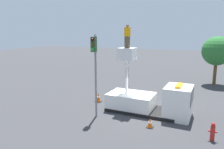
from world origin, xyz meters
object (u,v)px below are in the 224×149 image
object	(u,v)px
worker	(127,36)
traffic_cone_rear	(98,98)
fire_hydrant	(213,132)
tree_left_bg	(217,51)
traffic_cone_curbside	(150,123)
bucket_truck	(149,100)
traffic_light_pole	(95,60)
traffic_light_across	(128,52)

from	to	relation	value
worker	traffic_cone_rear	xyz separation A→B (m)	(-2.86, 0.65, -5.28)
fire_hydrant	tree_left_bg	distance (m)	14.95
traffic_cone_rear	tree_left_bg	world-z (taller)	tree_left_bg
fire_hydrant	traffic_cone_curbside	size ratio (longest dim) A/B	1.71
bucket_truck	traffic_light_pole	world-z (taller)	traffic_light_pole
traffic_cone_rear	traffic_cone_curbside	xyz separation A→B (m)	(5.45, -3.15, -0.09)
traffic_light_pole	fire_hydrant	size ratio (longest dim) A/B	5.46
worker	fire_hydrant	world-z (taller)	worker
bucket_truck	traffic_light_pole	bearing A→B (deg)	-143.11
traffic_light_pole	traffic_cone_curbside	size ratio (longest dim) A/B	9.33
traffic_cone_curbside	traffic_cone_rear	bearing A→B (deg)	149.99
worker	traffic_light_pole	world-z (taller)	worker
traffic_cone_rear	tree_left_bg	bearing A→B (deg)	51.51
traffic_cone_rear	tree_left_bg	xyz separation A→B (m)	(8.95, 11.26, 3.45)
traffic_light_pole	traffic_cone_curbside	world-z (taller)	traffic_light_pole
traffic_light_across	tree_left_bg	xyz separation A→B (m)	(8.30, 6.11, -0.12)
traffic_light_pole	tree_left_bg	distance (m)	16.19
bucket_truck	worker	xyz separation A→B (m)	(-1.83, 0.00, 4.68)
bucket_truck	tree_left_bg	distance (m)	12.97
worker	fire_hydrant	xyz separation A→B (m)	(6.18, -2.66, -5.13)
traffic_light_pole	fire_hydrant	bearing A→B (deg)	-1.77
traffic_light_across	traffic_light_pole	bearing A→B (deg)	-84.43
traffic_cone_curbside	bucket_truck	bearing A→B (deg)	107.00
worker	traffic_light_pole	distance (m)	3.22
worker	traffic_light_pole	xyz separation A→B (m)	(-1.40, -2.43, -1.58)
fire_hydrant	tree_left_bg	xyz separation A→B (m)	(-0.09, 14.58, 3.31)
traffic_light_across	fire_hydrant	size ratio (longest dim) A/B	5.28
traffic_cone_rear	tree_left_bg	distance (m)	14.79
fire_hydrant	traffic_cone_curbside	xyz separation A→B (m)	(-3.59, 0.17, -0.23)
bucket_truck	fire_hydrant	world-z (taller)	bucket_truck
traffic_light_across	traffic_cone_rear	distance (m)	6.30
traffic_light_pole	traffic_light_across	size ratio (longest dim) A/B	1.03
worker	tree_left_bg	world-z (taller)	worker
tree_left_bg	bucket_truck	bearing A→B (deg)	-109.69
worker	fire_hydrant	size ratio (longest dim) A/B	1.65
traffic_cone_curbside	tree_left_bg	distance (m)	15.24
bucket_truck	tree_left_bg	xyz separation A→B (m)	(4.26, 11.91, 2.86)
traffic_cone_curbside	tree_left_bg	size ratio (longest dim) A/B	0.11
traffic_light_pole	bucket_truck	bearing A→B (deg)	36.89
traffic_light_across	tree_left_bg	bearing A→B (deg)	36.37
traffic_light_pole	traffic_light_across	world-z (taller)	traffic_light_pole
worker	traffic_cone_curbside	xyz separation A→B (m)	(2.59, -2.49, -5.36)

